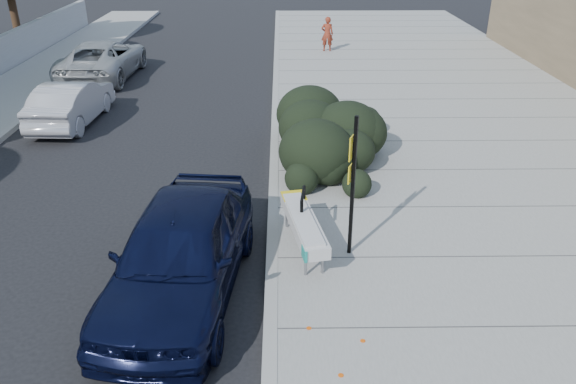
% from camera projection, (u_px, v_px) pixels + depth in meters
% --- Properties ---
extents(ground, '(120.00, 120.00, 0.00)m').
position_uv_depth(ground, '(272.00, 265.00, 10.57)').
color(ground, black).
rests_on(ground, ground).
extents(sidewalk_near, '(11.20, 50.00, 0.15)m').
position_uv_depth(sidewalk_near, '(482.00, 157.00, 15.08)').
color(sidewalk_near, gray).
rests_on(sidewalk_near, ground).
extents(curb_near, '(0.22, 50.00, 0.17)m').
position_uv_depth(curb_near, '(274.00, 157.00, 15.01)').
color(curb_near, '#9E9E99').
rests_on(curb_near, ground).
extents(bench, '(0.87, 2.37, 0.69)m').
position_uv_depth(bench, '(303.00, 223.00, 10.56)').
color(bench, gray).
rests_on(bench, sidewalk_near).
extents(bike_rack, '(0.13, 0.67, 0.99)m').
position_uv_depth(bike_rack, '(303.00, 210.00, 10.94)').
color(bike_rack, black).
rests_on(bike_rack, sidewalk_near).
extents(sign_post, '(0.16, 0.30, 2.72)m').
position_uv_depth(sign_post, '(352.00, 179.00, 10.00)').
color(sign_post, black).
rests_on(sign_post, sidewalk_near).
extents(hedge, '(3.16, 4.91, 1.70)m').
position_uv_depth(hedge, '(339.00, 128.00, 14.42)').
color(hedge, black).
rests_on(hedge, sidewalk_near).
extents(sedan_navy, '(2.48, 5.09, 1.67)m').
position_uv_depth(sedan_navy, '(181.00, 252.00, 9.42)').
color(sedan_navy, black).
rests_on(sedan_navy, ground).
extents(wagon_silver, '(1.62, 4.13, 1.34)m').
position_uv_depth(wagon_silver, '(71.00, 103.00, 17.44)').
color(wagon_silver, silver).
rests_on(wagon_silver, ground).
extents(suv_silver, '(2.65, 5.42, 1.48)m').
position_uv_depth(suv_silver, '(103.00, 59.00, 22.39)').
color(suv_silver, '#AAADAF').
rests_on(suv_silver, ground).
extents(pedestrian, '(0.58, 0.39, 1.56)m').
position_uv_depth(pedestrian, '(327.00, 34.00, 26.05)').
color(pedestrian, maroon).
rests_on(pedestrian, sidewalk_near).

